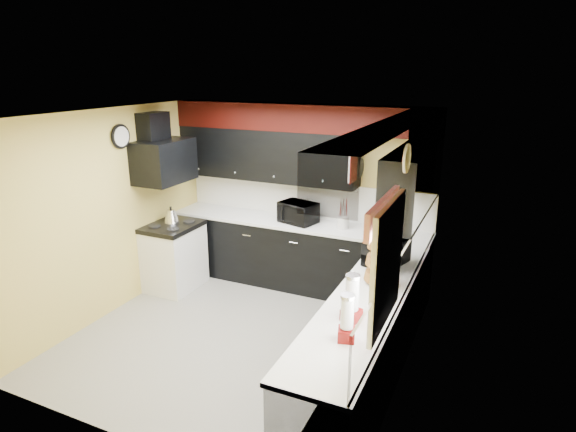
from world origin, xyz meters
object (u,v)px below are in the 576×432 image
at_px(toaster_oven, 298,213).
at_px(utensil_crock, 343,222).
at_px(microwave, 386,252).
at_px(knife_block, 376,222).
at_px(kettle, 171,216).

height_order(toaster_oven, utensil_crock, toaster_oven).
height_order(toaster_oven, microwave, toaster_oven).
distance_m(knife_block, kettle, 2.76).
height_order(microwave, utensil_crock, microwave).
xyz_separation_m(toaster_oven, knife_block, (1.06, 0.07, -0.01)).
xyz_separation_m(microwave, utensil_crock, (-0.79, 0.94, -0.05)).
height_order(utensil_crock, knife_block, knife_block).
bearing_deg(toaster_oven, microwave, -17.64).
bearing_deg(utensil_crock, knife_block, 6.81).
bearing_deg(toaster_oven, knife_block, 19.12).
height_order(knife_block, kettle, knife_block).
distance_m(microwave, utensil_crock, 1.23).
distance_m(microwave, kettle, 3.04).
bearing_deg(kettle, microwave, -5.24).
bearing_deg(kettle, toaster_oven, 22.07).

